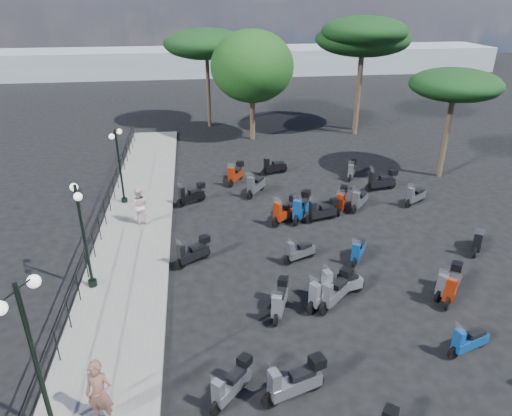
{
  "coord_description": "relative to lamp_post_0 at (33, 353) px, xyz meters",
  "views": [
    {
      "loc": [
        -3.78,
        -14.94,
        9.33
      ],
      "look_at": [
        -1.4,
        2.04,
        1.2
      ],
      "focal_mm": 32.0,
      "sensor_mm": 36.0,
      "label": 1
    }
  ],
  "objects": [
    {
      "name": "scooter_0",
      "position": [
        4.17,
        0.45,
        -2.0
      ],
      "size": [
        1.19,
        1.24,
        1.25
      ],
      "rotation": [
        0.0,
        0.0,
        2.38
      ],
      "color": "black",
      "rests_on": "ground"
    },
    {
      "name": "scooter_20",
      "position": [
        9.56,
        6.35,
        -2.06
      ],
      "size": [
        0.91,
        1.29,
        1.18
      ],
      "rotation": [
        0.0,
        0.0,
        2.56
      ],
      "color": "black",
      "rests_on": "ground"
    },
    {
      "name": "scooter_29",
      "position": [
        12.13,
        14.68,
        -2.02
      ],
      "size": [
        0.84,
        1.38,
        1.19
      ],
      "rotation": [
        0.0,
        0.0,
        2.68
      ],
      "color": "black",
      "rests_on": "ground"
    },
    {
      "name": "ground",
      "position": [
        7.4,
        7.0,
        -2.47
      ],
      "size": [
        120.0,
        120.0,
        0.0
      ],
      "primitive_type": "plane",
      "color": "black",
      "rests_on": "ground"
    },
    {
      "name": "railing",
      "position": [
        -0.4,
        9.8,
        -1.57
      ],
      "size": [
        0.04,
        26.04,
        1.1
      ],
      "color": "black",
      "rests_on": "sidewalk"
    },
    {
      "name": "distant_hills",
      "position": [
        7.4,
        52.0,
        -0.97
      ],
      "size": [
        70.0,
        8.0,
        3.0
      ],
      "primitive_type": "cube",
      "color": "gray",
      "rests_on": "ground"
    },
    {
      "name": "scooter_10",
      "position": [
        7.46,
        9.96,
        -1.93
      ],
      "size": [
        1.45,
        1.32,
        1.42
      ],
      "rotation": [
        0.0,
        0.0,
        2.3
      ],
      "color": "black",
      "rests_on": "ground"
    },
    {
      "name": "scooter_9",
      "position": [
        7.33,
        6.61,
        -2.06
      ],
      "size": [
        1.4,
        0.77,
        1.18
      ],
      "rotation": [
        0.0,
        0.0,
        1.99
      ],
      "color": "black",
      "rests_on": "ground"
    },
    {
      "name": "scooter_15",
      "position": [
        9.11,
        9.8,
        -1.98
      ],
      "size": [
        1.6,
        0.7,
        1.3
      ],
      "rotation": [
        0.0,
        0.0,
        1.85
      ],
      "color": "black",
      "rests_on": "ground"
    },
    {
      "name": "scooter_19",
      "position": [
        11.77,
        3.79,
        -2.03
      ],
      "size": [
        1.37,
        1.03,
        1.28
      ],
      "rotation": [
        0.0,
        0.0,
        2.19
      ],
      "color": "black",
      "rests_on": "ground"
    },
    {
      "name": "scooter_7",
      "position": [
        7.89,
        3.82,
        -1.94
      ],
      "size": [
        1.42,
        1.32,
        1.41
      ],
      "rotation": [
        0.0,
        0.0,
        2.31
      ],
      "color": "black",
      "rests_on": "ground"
    },
    {
      "name": "scooter_16",
      "position": [
        8.21,
        10.12,
        -1.91
      ],
      "size": [
        1.14,
        1.68,
        1.49
      ],
      "rotation": [
        0.0,
        0.0,
        2.6
      ],
      "color": "black",
      "rests_on": "ground"
    },
    {
      "name": "scooter_5",
      "position": [
        5.72,
        14.84,
        -1.96
      ],
      "size": [
        1.01,
        1.54,
        1.35
      ],
      "rotation": [
        0.0,
        0.0,
        2.63
      ],
      "color": "black",
      "rests_on": "ground"
    },
    {
      "name": "scooter_13",
      "position": [
        10.95,
        1.13,
        -2.05
      ],
      "size": [
        1.47,
        0.66,
        1.2
      ],
      "rotation": [
        0.0,
        0.0,
        1.88
      ],
      "color": "black",
      "rests_on": "ground"
    },
    {
      "name": "scooter_22",
      "position": [
        10.28,
        10.74,
        -1.97
      ],
      "size": [
        0.94,
        1.56,
        1.34
      ],
      "rotation": [
        0.0,
        0.0,
        2.68
      ],
      "color": "black",
      "rests_on": "ground"
    },
    {
      "name": "pine_2",
      "position": [
        4.89,
        26.68,
        3.52
      ],
      "size": [
        6.13,
        6.13,
        7.08
      ],
      "color": "#38281E",
      "rests_on": "ground"
    },
    {
      "name": "scooter_27",
      "position": [
        14.44,
        6.36,
        -2.03
      ],
      "size": [
        1.05,
        1.35,
        1.28
      ],
      "rotation": [
        0.0,
        0.0,
        2.5
      ],
      "color": "black",
      "rests_on": "ground"
    },
    {
      "name": "lamp_post_2",
      "position": [
        0.11,
        12.8,
        -0.26
      ],
      "size": [
        0.48,
        1.03,
        3.61
      ],
      "rotation": [
        0.0,
        0.0,
        -0.29
      ],
      "color": "black",
      "rests_on": "sidewalk"
    },
    {
      "name": "scooter_3",
      "position": [
        3.32,
        7.0,
        -1.99
      ],
      "size": [
        1.4,
        1.07,
        1.28
      ],
      "rotation": [
        0.0,
        0.0,
        2.18
      ],
      "color": "black",
      "rests_on": "ground"
    },
    {
      "name": "pine_3",
      "position": [
        17.11,
        14.3,
        2.54
      ],
      "size": [
        4.69,
        4.69,
        5.86
      ],
      "color": "#38281E",
      "rests_on": "ground"
    },
    {
      "name": "pine_1",
      "position": [
        15.61,
        24.27,
        3.89
      ],
      "size": [
        6.59,
        6.59,
        7.53
      ],
      "color": "#38281E",
      "rests_on": "ground"
    },
    {
      "name": "scooter_25",
      "position": [
        11.81,
        3.6,
        -1.94
      ],
      "size": [
        1.22,
        1.49,
        1.4
      ],
      "rotation": [
        0.0,
        0.0,
        2.49
      ],
      "color": "black",
      "rests_on": "ground"
    },
    {
      "name": "sidewalk",
      "position": [
        0.9,
        10.0,
        -2.4
      ],
      "size": [
        3.0,
        30.0,
        0.15
      ],
      "primitive_type": "cube",
      "color": "slate",
      "rests_on": "ground"
    },
    {
      "name": "scooter_2",
      "position": [
        6.0,
        3.63,
        -1.99
      ],
      "size": [
        0.8,
        1.54,
        1.28
      ],
      "rotation": [
        0.0,
        0.0,
        2.77
      ],
      "color": "black",
      "rests_on": "ground"
    },
    {
      "name": "pine_0",
      "position": [
        15.24,
        23.04,
        4.5
      ],
      "size": [
        5.75,
        5.75,
        8.0
      ],
      "color": "#38281E",
      "rests_on": "ground"
    },
    {
      "name": "woman",
      "position": [
        1.13,
        0.08,
        -1.44
      ],
      "size": [
        0.73,
        0.57,
        1.77
      ],
      "primitive_type": "imported",
      "rotation": [
        0.0,
        0.0,
        -0.26
      ],
      "color": "brown",
      "rests_on": "sidewalk"
    },
    {
      "name": "scooter_4",
      "position": [
        3.32,
        12.43,
        -1.99
      ],
      "size": [
        1.44,
        0.99,
        1.28
      ],
      "rotation": [
        0.0,
        0.0,
        2.11
      ],
      "color": "black",
      "rests_on": "ground"
    },
    {
      "name": "scooter_1",
      "position": [
        5.74,
        0.25,
        -1.93
      ],
      "size": [
        1.74,
        0.82,
        1.43
      ],
      "rotation": [
        0.0,
        0.0,
        1.89
      ],
      "color": "black",
      "rests_on": "ground"
    },
    {
      "name": "scooter_11",
      "position": [
        6.55,
        13.11,
        -1.97
      ],
      "size": [
        1.15,
        1.54,
        1.44
      ],
      "rotation": [
        0.0,
        0.0,
        2.52
      ],
      "color": "black",
      "rests_on": "ground"
    },
    {
      "name": "scooter_14",
      "position": [
        8.16,
        4.21,
        -1.97
      ],
      "size": [
        1.78,
        0.72,
        1.44
      ],
      "rotation": [
        0.0,
        0.0,
        1.81
      ],
      "color": "black",
      "rests_on": "ground"
    },
    {
      "name": "pedestrian_far",
      "position": [
        1.09,
        10.44,
        -1.49
      ],
      "size": [
        0.82,
        0.64,
        1.67
      ],
      "primitive_type": "imported",
      "rotation": [
        0.0,
        0.0,
        3.14
      ],
      "color": "beige",
      "rests_on": "sidewalk"
    },
    {
      "name": "lamp_post_0",
      "position": [
        0.0,
        0.0,
        0.0
      ],
      "size": [
        0.66,
        1.12,
        4.07
      ],
      "rotation": [
        0.0,
        0.0,
        -0.42
      ],
      "color": "black",
      "rests_on": "sidewalk"
    },
    {
      "name": "broadleaf_tree",
      "position": [
        7.69,
        22.85,
        2.45
      ],
      "size": [
        5.51,
        5.51,
        7.28
      ],
      "color": "#38281E",
      "rests_on": "ground"
    },
    {
      "name": "scooter_23",
      "position": [
        13.07,
        12.76,
        -1.94
      ],
      "size": [
        1.76,
        0.62,
        1.4
      ],
      "rotation": [
        0.0,
        0.0,
        1.75
      ],
      "color": "black",
      "rests_on": "ground"
    },
    {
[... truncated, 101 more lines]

